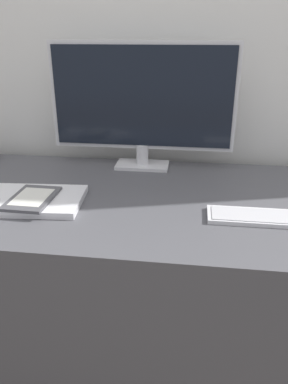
# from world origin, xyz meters

# --- Properties ---
(wall_back) EXTENTS (3.60, 0.05, 2.40)m
(wall_back) POSITION_xyz_m (0.00, 0.58, 1.20)
(wall_back) COLOR silver
(wall_back) RESTS_ON ground_plane
(desk) EXTENTS (1.49, 0.71, 0.71)m
(desk) POSITION_xyz_m (0.00, 0.14, 0.36)
(desk) COLOR #4C4C51
(desk) RESTS_ON ground_plane
(monitor) EXTENTS (0.67, 0.11, 0.45)m
(monitor) POSITION_xyz_m (-0.01, 0.42, 0.96)
(monitor) COLOR silver
(monitor) RESTS_ON desk
(keyboard) EXTENTS (0.34, 0.10, 0.01)m
(keyboard) POSITION_xyz_m (0.40, 0.03, 0.72)
(keyboard) COLOR silver
(keyboard) RESTS_ON desk
(laptop) EXTENTS (0.33, 0.23, 0.02)m
(laptop) POSITION_xyz_m (-0.30, 0.05, 0.72)
(laptop) COLOR silver
(laptop) RESTS_ON desk
(ereader) EXTENTS (0.12, 0.18, 0.01)m
(ereader) POSITION_xyz_m (-0.28, 0.03, 0.74)
(ereader) COLOR #4C4C51
(ereader) RESTS_ON laptop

